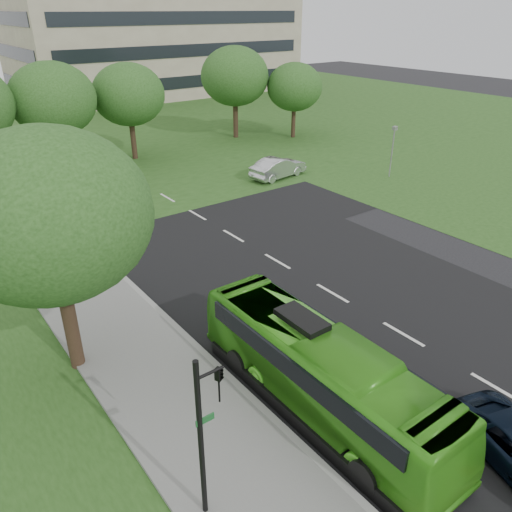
# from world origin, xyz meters

# --- Properties ---
(ground) EXTENTS (160.00, 160.00, 0.00)m
(ground) POSITION_xyz_m (0.00, 0.00, 0.00)
(ground) COLOR black
(ground) RESTS_ON ground
(street_surfaces) EXTENTS (120.00, 120.00, 0.15)m
(street_surfaces) POSITION_xyz_m (-0.38, 22.75, 0.03)
(street_surfaces) COLOR black
(street_surfaces) RESTS_ON ground
(office_building) EXTENTS (40.10, 20.10, 25.00)m
(office_building) POSITION_xyz_m (21.96, 61.96, 12.50)
(office_building) COLOR #9F907B
(office_building) RESTS_ON ground
(tree_park_b) EXTENTS (6.36, 6.36, 8.34)m
(tree_park_b) POSITION_xyz_m (-3.70, 28.06, 5.62)
(tree_park_b) COLOR black
(tree_park_b) RESTS_ON ground
(tree_park_c) EXTENTS (5.92, 5.92, 7.86)m
(tree_park_c) POSITION_xyz_m (2.50, 28.61, 5.33)
(tree_park_c) COLOR black
(tree_park_c) RESTS_ON ground
(tree_park_d) EXTENTS (6.51, 6.51, 8.60)m
(tree_park_d) POSITION_xyz_m (14.00, 29.87, 5.82)
(tree_park_d) COLOR black
(tree_park_d) RESTS_ON ground
(tree_park_e) EXTENTS (5.35, 5.35, 7.13)m
(tree_park_e) POSITION_xyz_m (18.62, 26.44, 4.84)
(tree_park_e) COLOR black
(tree_park_e) RESTS_ON ground
(tree_side_near) EXTENTS (6.54, 6.54, 8.69)m
(tree_side_near) POSITION_xyz_m (-11.07, 3.91, 5.90)
(tree_side_near) COLOR black
(tree_side_near) RESTS_ON ground
(bus) EXTENTS (2.40, 10.03, 2.79)m
(bus) POSITION_xyz_m (-5.50, -2.90, 1.40)
(bus) COLOR green
(bus) RESTS_ON ground
(sedan) EXTENTS (4.92, 2.27, 1.56)m
(sedan) POSITION_xyz_m (9.00, 17.00, 0.78)
(sedan) COLOR silver
(sedan) RESTS_ON ground
(traffic_light) EXTENTS (0.80, 0.25, 4.93)m
(traffic_light) POSITION_xyz_m (-10.35, -3.98, 2.90)
(traffic_light) COLOR black
(traffic_light) RESTS_ON ground
(camera_pole) EXTENTS (0.39, 0.36, 3.86)m
(camera_pole) POSITION_xyz_m (16.00, 12.00, 2.49)
(camera_pole) COLOR gray
(camera_pole) RESTS_ON ground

